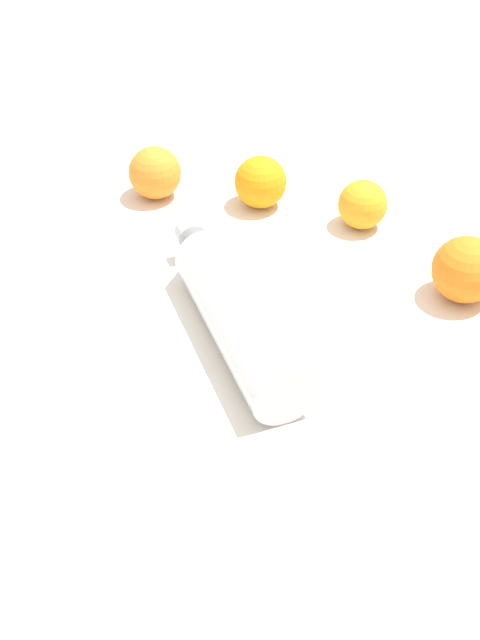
{
  "coord_description": "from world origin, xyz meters",
  "views": [
    {
      "loc": [
        -0.47,
        0.4,
        0.57
      ],
      "look_at": [
        0.01,
        -0.04,
        0.03
      ],
      "focal_mm": 46.73,
      "sensor_mm": 36.0,
      "label": 1
    }
  ],
  "objects": [
    {
      "name": "orange_2",
      "position": [
        0.2,
        -0.25,
        0.03
      ],
      "size": [
        0.07,
        0.07,
        0.07
      ],
      "primitive_type": "sphere",
      "color": "orange",
      "rests_on": "ground_plane"
    },
    {
      "name": "orange_1",
      "position": [
        -0.09,
        -0.28,
        0.04
      ],
      "size": [
        0.07,
        0.07,
        0.07
      ],
      "primitive_type": "sphere",
      "color": "orange",
      "rests_on": "ground_plane"
    },
    {
      "name": "orange_0",
      "position": [
        0.08,
        -0.31,
        0.03
      ],
      "size": [
        0.06,
        0.06,
        0.06
      ],
      "primitive_type": "sphere",
      "color": "orange",
      "rests_on": "ground_plane"
    },
    {
      "name": "orange_3",
      "position": [
        0.31,
        -0.16,
        0.03
      ],
      "size": [
        0.07,
        0.07,
        0.07
      ],
      "primitive_type": "sphere",
      "color": "orange",
      "rests_on": "ground_plane"
    },
    {
      "name": "ground_plane",
      "position": [
        0.0,
        0.0,
        0.0
      ],
      "size": [
        2.4,
        2.4,
        0.0
      ],
      "primitive_type": "plane",
      "color": "silver"
    },
    {
      "name": "water_bottle",
      "position": [
        0.03,
        -0.05,
        0.03
      ],
      "size": [
        0.3,
        0.16,
        0.07
      ],
      "rotation": [
        0.0,
        0.0,
        5.9
      ],
      "color": "silver",
      "rests_on": "ground_plane"
    }
  ]
}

